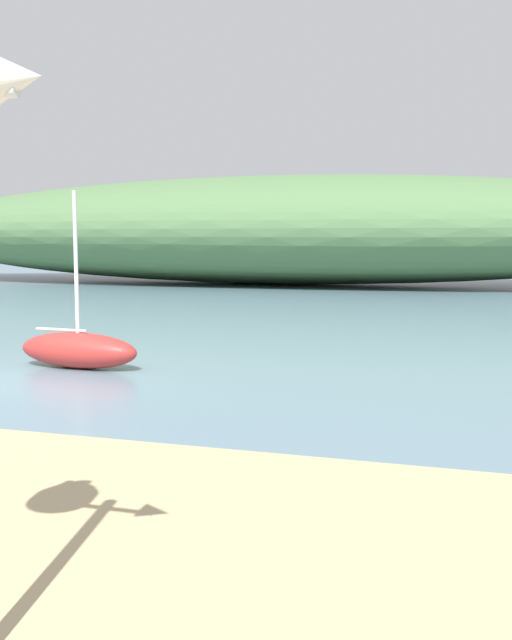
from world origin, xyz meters
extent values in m
plane|color=slate|center=(0.00, 0.00, 0.00)|extent=(120.00, 120.00, 0.00)
ellipsoid|color=#517547|center=(-3.57, 29.85, 3.08)|extent=(49.37, 13.73, 6.16)
cone|color=silver|center=(5.93, -8.02, 3.33)|extent=(0.27, 0.24, 0.24)
ellipsoid|color=#B72D28|center=(0.44, 1.64, 0.36)|extent=(2.70, 1.03, 0.71)
cylinder|color=silver|center=(0.44, 1.64, 2.01)|extent=(0.08, 0.08, 3.01)
cylinder|color=silver|center=(0.05, 1.66, 0.75)|extent=(1.19, 0.14, 0.06)
camera|label=1|loc=(8.08, -11.12, 2.57)|focal=41.08mm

